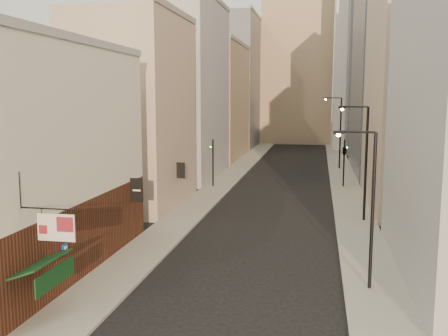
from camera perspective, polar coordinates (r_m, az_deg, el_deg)
sidewalk_left at (r=70.95m, az=2.48°, el=0.62°), size 3.00×140.00×0.15m
sidewalk_right at (r=70.29m, az=13.02°, el=0.35°), size 3.00×140.00×0.15m
near_building_left at (r=27.97m, az=-20.83°, el=0.89°), size 8.30×23.04×12.30m
left_bldg_beige at (r=43.54m, az=-10.33°, el=6.28°), size 8.00×12.00×16.00m
left_bldg_grey at (r=58.75m, az=-4.71°, el=8.76°), size 8.00×16.00×20.00m
left_bldg_tan at (r=76.25m, az=-1.06°, el=7.49°), size 8.00×18.00×17.00m
left_bldg_wingrid at (r=95.95m, az=1.41°, el=9.70°), size 8.00×20.00×24.00m
right_bldg_beige at (r=45.41m, az=21.64°, el=8.44°), size 8.00×16.00×20.00m
right_bldg_wingrid at (r=65.27m, az=18.47°, el=10.94°), size 8.00×20.00×26.00m
highrise at (r=95.16m, az=20.26°, el=17.51°), size 21.00×23.00×51.20m
clock_tower at (r=107.05m, az=8.46°, el=12.46°), size 14.00×14.00×44.90m
white_tower at (r=93.31m, az=15.06°, el=13.54°), size 8.00×8.00×41.50m
streetlamp_near at (r=24.57m, az=16.20°, el=-3.65°), size 2.00×0.53×7.71m
streetlamp_mid at (r=38.24m, az=15.62°, el=1.28°), size 2.20×0.82×8.64m
streetlamp_far at (r=65.95m, az=12.97°, el=4.42°), size 2.37×0.87×9.27m
traffic_light_left at (r=51.49m, az=-1.27°, el=1.56°), size 0.54×0.42×5.00m
traffic_light_right at (r=52.52m, az=13.59°, el=2.03°), size 0.71×0.71×5.00m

